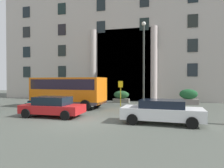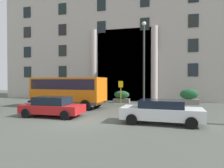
{
  "view_description": "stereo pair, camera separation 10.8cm",
  "coord_description": "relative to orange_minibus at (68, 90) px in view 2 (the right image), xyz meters",
  "views": [
    {
      "loc": [
        4.78,
        -11.18,
        2.49
      ],
      "look_at": [
        0.77,
        4.85,
        2.2
      ],
      "focal_mm": 32.08,
      "sensor_mm": 36.0,
      "label": 1
    },
    {
      "loc": [
        4.89,
        -11.15,
        2.49
      ],
      "look_at": [
        0.77,
        4.85,
        2.2
      ],
      "focal_mm": 32.08,
      "sensor_mm": 36.0,
      "label": 2
    }
  ],
  "objects": [
    {
      "name": "ground_plane",
      "position": [
        3.54,
        -5.5,
        -1.7
      ],
      "size": [
        80.0,
        64.0,
        0.12
      ],
      "primitive_type": "cube",
      "color": "#4B5048"
    },
    {
      "name": "office_building_facade",
      "position": [
        3.54,
        11.98,
        6.72
      ],
      "size": [
        33.82,
        9.64,
        16.74
      ],
      "color": "#B0A8A0",
      "rests_on": "ground_plane"
    },
    {
      "name": "orange_minibus",
      "position": [
        0.0,
        0.0,
        0.0
      ],
      "size": [
        6.95,
        3.09,
        2.75
      ],
      "rotation": [
        0.0,
        0.0,
        -0.09
      ],
      "color": "orange",
      "rests_on": "ground_plane"
    },
    {
      "name": "bus_stop_sign",
      "position": [
        4.48,
        2.03,
        -0.13
      ],
      "size": [
        0.44,
        0.08,
        2.43
      ],
      "color": "#9E9117",
      "rests_on": "ground_plane"
    },
    {
      "name": "hedge_planter_west",
      "position": [
        3.92,
        5.2,
        -1.0
      ],
      "size": [
        1.78,
        0.87,
        1.33
      ],
      "color": "slate",
      "rests_on": "ground_plane"
    },
    {
      "name": "hedge_planter_far_west",
      "position": [
        10.98,
        5.25,
        -0.87
      ],
      "size": [
        1.87,
        0.74,
        1.6
      ],
      "color": "gray",
      "rests_on": "ground_plane"
    },
    {
      "name": "hedge_planter_far_east",
      "position": [
        -5.09,
        4.61,
        -0.9
      ],
      "size": [
        2.09,
        0.93,
        1.53
      ],
      "color": "slate",
      "rests_on": "ground_plane"
    },
    {
      "name": "hedge_planter_east",
      "position": [
        -0.1,
        5.08,
        -1.02
      ],
      "size": [
        1.57,
        0.9,
        1.29
      ],
      "color": "slate",
      "rests_on": "ground_plane"
    },
    {
      "name": "parked_coupe_end",
      "position": [
        1.05,
        -4.39,
        -0.94
      ],
      "size": [
        4.18,
        2.07,
        1.37
      ],
      "rotation": [
        0.0,
        0.0,
        -0.0
      ],
      "color": "red",
      "rests_on": "ground_plane"
    },
    {
      "name": "parked_sedan_far",
      "position": [
        8.32,
        -4.82,
        -0.93
      ],
      "size": [
        4.64,
        2.16,
        1.37
      ],
      "rotation": [
        0.0,
        0.0,
        -0.05
      ],
      "color": "silver",
      "rests_on": "ground_plane"
    },
    {
      "name": "motorcycle_far_end",
      "position": [
        -1.92,
        -2.52,
        -1.19
      ],
      "size": [
        1.99,
        0.55,
        0.89
      ],
      "rotation": [
        0.0,
        0.0,
        -0.09
      ],
      "color": "black",
      "rests_on": "ground_plane"
    },
    {
      "name": "lamppost_plaza_centre",
      "position": [
        6.57,
        3.15,
        3.12
      ],
      "size": [
        0.4,
        0.4,
        8.26
      ],
      "color": "#333832",
      "rests_on": "ground_plane"
    }
  ]
}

